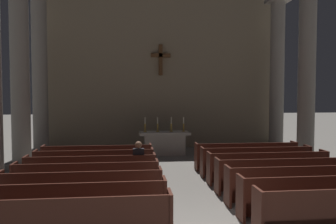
{
  "coord_description": "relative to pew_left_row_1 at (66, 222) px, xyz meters",
  "views": [
    {
      "loc": [
        -1.51,
        -6.0,
        2.67
      ],
      "look_at": [
        0.0,
        7.56,
        1.95
      ],
      "focal_mm": 36.94,
      "sensor_mm": 36.0,
      "label": 1
    }
  ],
  "objects": [
    {
      "name": "pew_right_row_2",
      "position": [
        5.2,
        0.97,
        0.0
      ],
      "size": [
        3.64,
        0.5,
        0.95
      ],
      "color": "#4C2319",
      "rests_on": "ground"
    },
    {
      "name": "candlestick_outer_right",
      "position": [
        3.45,
        9.02,
        0.73
      ],
      "size": [
        0.16,
        0.16,
        0.64
      ],
      "color": "#B79338",
      "rests_on": "altar"
    },
    {
      "name": "pew_left_row_6",
      "position": [
        0.0,
        4.86,
        0.0
      ],
      "size": [
        3.64,
        0.5,
        0.95
      ],
      "color": "#4C2319",
      "rests_on": "ground"
    },
    {
      "name": "pew_left_row_4",
      "position": [
        0.0,
        2.92,
        0.0
      ],
      "size": [
        3.64,
        0.5,
        0.95
      ],
      "color": "#4C2319",
      "rests_on": "ground"
    },
    {
      "name": "altar",
      "position": [
        2.6,
        9.02,
        0.06
      ],
      "size": [
        2.2,
        0.9,
        1.01
      ],
      "color": "#A8A399",
      "rests_on": "ground"
    },
    {
      "name": "lone_worshipper",
      "position": [
        1.33,
        3.93,
        0.22
      ],
      "size": [
        0.32,
        0.43,
        1.32
      ],
      "color": "#26262B",
      "rests_on": "ground"
    },
    {
      "name": "pew_left_row_5",
      "position": [
        0.0,
        3.89,
        0.0
      ],
      "size": [
        3.64,
        0.5,
        0.95
      ],
      "color": "#4C2319",
      "rests_on": "ground"
    },
    {
      "name": "pew_right_row_5",
      "position": [
        5.2,
        3.89,
        0.0
      ],
      "size": [
        3.64,
        0.5,
        0.95
      ],
      "color": "#4C2319",
      "rests_on": "ground"
    },
    {
      "name": "pew_right_row_3",
      "position": [
        5.2,
        1.95,
        0.0
      ],
      "size": [
        3.64,
        0.5,
        0.95
      ],
      "color": "#4C2319",
      "rests_on": "ground"
    },
    {
      "name": "candlestick_outer_left",
      "position": [
        1.75,
        9.02,
        0.73
      ],
      "size": [
        0.16,
        0.16,
        0.64
      ],
      "color": "#B79338",
      "rests_on": "altar"
    },
    {
      "name": "pew_right_row_4",
      "position": [
        5.2,
        2.92,
        0.0
      ],
      "size": [
        3.64,
        0.5,
        0.95
      ],
      "color": "#4C2319",
      "rests_on": "ground"
    },
    {
      "name": "column_left_fourth",
      "position": [
        -2.8,
        9.7,
        2.99
      ],
      "size": [
        0.99,
        0.99,
        7.1
      ],
      "color": "gray",
      "rests_on": "ground"
    },
    {
      "name": "pew_left_row_2",
      "position": [
        0.0,
        0.97,
        0.0
      ],
      "size": [
        3.64,
        0.5,
        0.95
      ],
      "color": "#4C2319",
      "rests_on": "ground"
    },
    {
      "name": "candlestick_inner_right",
      "position": [
        2.9,
        9.02,
        0.73
      ],
      "size": [
        0.16,
        0.16,
        0.64
      ],
      "color": "#B79338",
      "rests_on": "altar"
    },
    {
      "name": "pew_right_row_6",
      "position": [
        5.2,
        4.86,
        0.0
      ],
      "size": [
        3.64,
        0.5,
        0.95
      ],
      "color": "#4C2319",
      "rests_on": "ground"
    },
    {
      "name": "pew_left_row_7",
      "position": [
        0.0,
        5.84,
        0.0
      ],
      "size": [
        3.64,
        0.5,
        0.95
      ],
      "color": "#4C2319",
      "rests_on": "ground"
    },
    {
      "name": "pew_left_row_3",
      "position": [
        0.0,
        1.95,
        0.0
      ],
      "size": [
        3.64,
        0.5,
        0.95
      ],
      "color": "#4C2319",
      "rests_on": "ground"
    },
    {
      "name": "column_left_third",
      "position": [
        -2.8,
        6.94,
        2.99
      ],
      "size": [
        0.99,
        0.99,
        7.1
      ],
      "color": "gray",
      "rests_on": "ground"
    },
    {
      "name": "column_right_third",
      "position": [
        8.0,
        6.94,
        2.99
      ],
      "size": [
        0.99,
        0.99,
        7.1
      ],
      "color": "gray",
      "rests_on": "ground"
    },
    {
      "name": "apse_with_cross",
      "position": [
        2.6,
        11.08,
        3.44
      ],
      "size": [
        11.86,
        0.43,
        7.84
      ],
      "color": "gray",
      "rests_on": "ground"
    },
    {
      "name": "pew_left_row_1",
      "position": [
        0.0,
        0.0,
        0.0
      ],
      "size": [
        3.64,
        0.5,
        0.95
      ],
      "color": "#4C2319",
      "rests_on": "ground"
    },
    {
      "name": "candlestick_inner_left",
      "position": [
        2.3,
        9.02,
        0.73
      ],
      "size": [
        0.16,
        0.16,
        0.64
      ],
      "color": "#B79338",
      "rests_on": "altar"
    },
    {
      "name": "pew_right_row_7",
      "position": [
        5.2,
        5.84,
        0.0
      ],
      "size": [
        3.64,
        0.5,
        0.95
      ],
      "color": "#4C2319",
      "rests_on": "ground"
    },
    {
      "name": "column_right_fourth",
      "position": [
        8.0,
        9.7,
        2.99
      ],
      "size": [
        0.99,
        0.99,
        7.1
      ],
      "color": "gray",
      "rests_on": "ground"
    }
  ]
}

